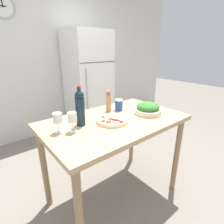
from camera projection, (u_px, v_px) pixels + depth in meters
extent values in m
plane|color=slate|center=(114.00, 195.00, 1.89)|extent=(14.00, 14.00, 0.00)
cube|color=silver|center=(38.00, 61.00, 2.89)|extent=(6.40, 0.06, 2.60)
torus|color=#A8ADB2|center=(2.00, 6.00, 2.38)|extent=(0.33, 0.03, 0.33)
cylinder|color=silver|center=(2.00, 6.00, 2.39)|extent=(0.28, 0.01, 0.28)
cube|color=black|center=(3.00, 6.00, 2.38)|extent=(0.10, 0.01, 0.01)
cube|color=black|center=(2.00, 2.00, 2.36)|extent=(0.01, 0.01, 0.13)
cube|color=white|center=(88.00, 84.00, 3.17)|extent=(0.69, 0.67, 1.79)
cube|color=black|center=(98.00, 62.00, 2.79)|extent=(0.68, 0.01, 0.01)
cylinder|color=#B2B2B7|center=(87.00, 94.00, 2.80)|extent=(0.02, 0.02, 0.80)
cube|color=tan|center=(115.00, 121.00, 1.60)|extent=(1.29, 0.78, 0.04)
cylinder|color=#967A55|center=(79.00, 219.00, 1.16)|extent=(0.06, 0.06, 0.84)
cylinder|color=#967A55|center=(177.00, 155.00, 1.86)|extent=(0.06, 0.06, 0.84)
cylinder|color=#967A55|center=(44.00, 169.00, 1.65)|extent=(0.06, 0.06, 0.84)
cylinder|color=#967A55|center=(132.00, 133.00, 2.34)|extent=(0.06, 0.06, 0.84)
cylinder|color=#142833|center=(80.00, 112.00, 1.44)|extent=(0.08, 0.08, 0.24)
sphere|color=#142833|center=(79.00, 95.00, 1.39)|extent=(0.08, 0.08, 0.08)
cylinder|color=#142833|center=(79.00, 92.00, 1.38)|extent=(0.03, 0.03, 0.06)
cylinder|color=maroon|center=(79.00, 87.00, 1.37)|extent=(0.03, 0.03, 0.02)
cylinder|color=silver|center=(73.00, 131.00, 1.36)|extent=(0.07, 0.07, 0.00)
cylinder|color=silver|center=(73.00, 126.00, 1.35)|extent=(0.01, 0.01, 0.08)
cylinder|color=white|center=(72.00, 117.00, 1.32)|extent=(0.07, 0.07, 0.07)
cylinder|color=maroon|center=(72.00, 121.00, 1.33)|extent=(0.06, 0.06, 0.02)
cylinder|color=silver|center=(59.00, 132.00, 1.35)|extent=(0.07, 0.07, 0.00)
cylinder|color=silver|center=(58.00, 127.00, 1.33)|extent=(0.01, 0.01, 0.08)
cylinder|color=white|center=(57.00, 118.00, 1.31)|extent=(0.07, 0.07, 0.07)
cylinder|color=maroon|center=(58.00, 121.00, 1.32)|extent=(0.06, 0.06, 0.02)
cylinder|color=#AD7F51|center=(109.00, 103.00, 1.76)|extent=(0.05, 0.05, 0.18)
sphere|color=#936C45|center=(108.00, 92.00, 1.73)|extent=(0.04, 0.04, 0.04)
cylinder|color=silver|center=(148.00, 111.00, 1.72)|extent=(0.26, 0.26, 0.05)
ellipsoid|color=#38752D|center=(148.00, 107.00, 1.71)|extent=(0.22, 0.22, 0.09)
cylinder|color=beige|center=(112.00, 121.00, 1.53)|extent=(0.28, 0.28, 0.02)
torus|color=beige|center=(112.00, 119.00, 1.53)|extent=(0.28, 0.28, 0.02)
cylinder|color=#B12012|center=(103.00, 121.00, 1.49)|extent=(0.03, 0.03, 0.01)
cylinder|color=red|center=(109.00, 122.00, 1.48)|extent=(0.05, 0.05, 0.01)
cylinder|color=red|center=(118.00, 120.00, 1.51)|extent=(0.03, 0.03, 0.01)
cylinder|color=#B93223|center=(103.00, 117.00, 1.58)|extent=(0.03, 0.03, 0.01)
cylinder|color=#B51516|center=(115.00, 120.00, 1.52)|extent=(0.04, 0.04, 0.01)
cylinder|color=red|center=(121.00, 122.00, 1.48)|extent=(0.04, 0.04, 0.01)
cylinder|color=red|center=(111.00, 119.00, 1.54)|extent=(0.05, 0.05, 0.01)
cylinder|color=#284CA3|center=(119.00, 105.00, 1.81)|extent=(0.08, 0.08, 0.10)
cylinder|color=white|center=(119.00, 100.00, 1.79)|extent=(0.08, 0.08, 0.01)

